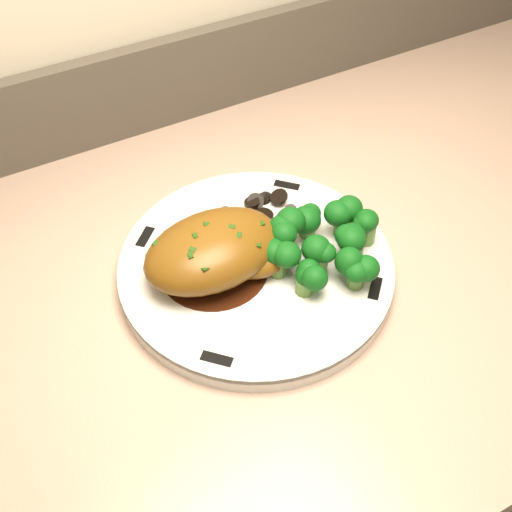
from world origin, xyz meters
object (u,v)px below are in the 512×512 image
chicken_breast (218,251)px  plate (256,268)px  counter (281,438)px  broccoli_florets (325,245)px

chicken_breast → plate: bearing=-17.3°
counter → chicken_breast: 0.45m
counter → plate: counter is taller
counter → broccoli_florets: counter is taller
chicken_breast → broccoli_florets: size_ratio=1.15×
counter → broccoli_florets: size_ratio=13.76×
chicken_breast → counter: bearing=-18.9°
counter → chicken_breast: counter is taller
plate → broccoli_florets: bearing=-26.0°
counter → broccoli_florets: bearing=-35.5°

